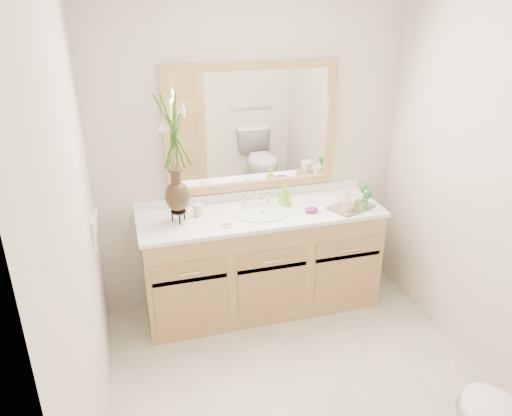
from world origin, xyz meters
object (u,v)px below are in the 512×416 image
object	(u,v)px
tumbler	(198,210)
soap_bottle	(285,197)
flower_vase	(174,147)
tray	(351,207)

from	to	relation	value
tumbler	soap_bottle	distance (m)	0.67
flower_vase	tray	world-z (taller)	flower_vase
tumbler	tray	world-z (taller)	tumbler
tray	soap_bottle	bearing A→B (deg)	135.60
flower_vase	tray	size ratio (longest dim) A/B	2.56
flower_vase	soap_bottle	size ratio (longest dim) A/B	5.67
flower_vase	tray	distance (m)	1.41
soap_bottle	flower_vase	bearing A→B (deg)	169.54
flower_vase	soap_bottle	xyz separation A→B (m)	(0.82, 0.07, -0.49)
flower_vase	tumbler	distance (m)	0.54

